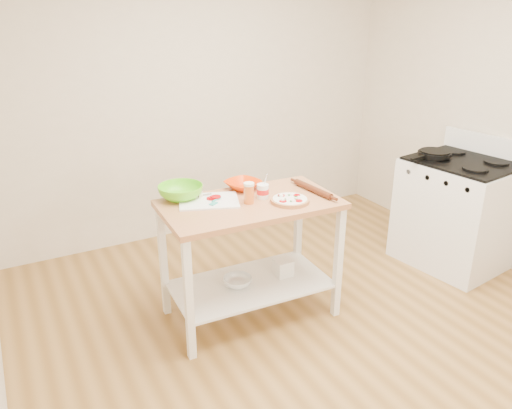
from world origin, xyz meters
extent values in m
cube|color=olive|center=(0.00, 0.00, -0.01)|extent=(4.00, 4.50, 0.02)
cube|color=beige|center=(0.00, 2.26, 1.35)|extent=(4.00, 0.02, 2.70)
cube|color=#B5764A|center=(-0.32, 0.63, 0.88)|extent=(1.24, 0.72, 0.04)
cube|color=white|center=(-0.32, 0.63, 0.25)|extent=(1.16, 0.65, 0.02)
cube|color=white|center=(-0.90, 0.37, 0.43)|extent=(0.05, 0.05, 0.86)
cube|color=white|center=(-0.87, 0.94, 0.43)|extent=(0.05, 0.05, 0.86)
cube|color=white|center=(0.22, 0.31, 0.43)|extent=(0.05, 0.05, 0.86)
cube|color=white|center=(0.25, 0.88, 0.43)|extent=(0.05, 0.05, 0.86)
cube|color=silver|center=(1.63, 0.50, 0.46)|extent=(0.82, 0.92, 0.92)
cube|color=black|center=(1.63, 0.50, 0.93)|extent=(0.77, 0.88, 0.02)
cube|color=silver|center=(1.97, 0.55, 1.02)|extent=(0.14, 0.83, 0.18)
cylinder|color=black|center=(1.49, 0.69, 0.98)|extent=(0.28, 0.28, 0.03)
cube|color=black|center=(1.27, 0.67, 0.98)|extent=(0.17, 0.04, 0.02)
cylinder|color=tan|center=(-0.09, 0.49, 0.91)|extent=(0.27, 0.27, 0.02)
cylinder|color=tan|center=(-0.09, 0.49, 0.92)|extent=(0.27, 0.27, 0.01)
cylinder|color=white|center=(-0.09, 0.49, 0.92)|extent=(0.24, 0.24, 0.01)
cylinder|color=#AC0005|center=(-0.02, 0.52, 0.93)|extent=(0.05, 0.05, 0.01)
cylinder|color=#AC0005|center=(-0.11, 0.56, 0.93)|extent=(0.05, 0.05, 0.01)
cylinder|color=#AC0005|center=(-0.16, 0.47, 0.93)|extent=(0.05, 0.05, 0.01)
cylinder|color=#AC0005|center=(-0.06, 0.42, 0.93)|extent=(0.05, 0.05, 0.01)
sphere|color=white|center=(-0.04, 0.54, 0.93)|extent=(0.03, 0.03, 0.03)
sphere|color=white|center=(-0.12, 0.55, 0.93)|extent=(0.03, 0.03, 0.03)
sphere|color=white|center=(-0.15, 0.48, 0.93)|extent=(0.03, 0.03, 0.03)
sphere|color=white|center=(-0.10, 0.43, 0.93)|extent=(0.03, 0.03, 0.03)
sphere|color=white|center=(-0.03, 0.46, 0.93)|extent=(0.03, 0.03, 0.03)
plane|color=#134F15|center=(-0.04, 0.50, 0.93)|extent=(0.02, 0.02, 0.00)
plane|color=#134F15|center=(-0.06, 0.54, 0.93)|extent=(0.03, 0.03, 0.00)
plane|color=#134F15|center=(-0.13, 0.56, 0.93)|extent=(0.03, 0.03, 0.00)
plane|color=#134F15|center=(-0.13, 0.49, 0.93)|extent=(0.02, 0.02, 0.00)
plane|color=#134F15|center=(-0.11, 0.44, 0.93)|extent=(0.03, 0.03, 0.00)
plane|color=#134F15|center=(-0.06, 0.46, 0.93)|extent=(0.03, 0.03, 0.00)
cube|color=white|center=(-0.57, 0.76, 0.91)|extent=(0.48, 0.42, 0.01)
cube|color=#F4EACC|center=(-0.66, 0.87, 0.92)|extent=(0.03, 0.03, 0.02)
cube|color=#F4EACC|center=(-0.63, 0.86, 0.92)|extent=(0.03, 0.03, 0.02)
cube|color=#F4EACC|center=(-0.60, 0.84, 0.92)|extent=(0.03, 0.03, 0.02)
cube|color=#F4EACC|center=(-0.65, 0.90, 0.92)|extent=(0.03, 0.03, 0.02)
cube|color=#F4EACC|center=(-0.62, 0.89, 0.92)|extent=(0.03, 0.03, 0.02)
cube|color=#F4EACC|center=(-0.58, 0.88, 0.92)|extent=(0.03, 0.03, 0.02)
cylinder|color=#AC0005|center=(-0.55, 0.77, 0.92)|extent=(0.07, 0.07, 0.01)
cylinder|color=#AC0005|center=(-0.53, 0.77, 0.92)|extent=(0.07, 0.07, 0.01)
cylinder|color=#AC0005|center=(-0.52, 0.76, 0.93)|extent=(0.07, 0.07, 0.01)
cube|color=teal|center=(-0.57, 0.68, 0.92)|extent=(0.07, 0.06, 0.01)
cylinder|color=teal|center=(-0.53, 0.74, 0.92)|extent=(0.09, 0.06, 0.01)
cube|color=silver|center=(-0.60, 0.86, 0.91)|extent=(0.18, 0.03, 0.00)
cube|color=black|center=(-0.73, 0.86, 0.92)|extent=(0.10, 0.03, 0.01)
imported|color=#E23804|center=(-0.25, 0.88, 0.93)|extent=(0.31, 0.31, 0.06)
imported|color=#5CCA1A|center=(-0.72, 0.91, 0.95)|extent=(0.38, 0.38, 0.10)
cylinder|color=orange|center=(-0.34, 0.61, 0.96)|extent=(0.07, 0.07, 0.13)
cylinder|color=white|center=(-0.34, 0.61, 1.04)|extent=(0.07, 0.07, 0.02)
cylinder|color=white|center=(-0.21, 0.65, 0.95)|extent=(0.08, 0.08, 0.10)
cylinder|color=red|center=(-0.21, 0.65, 0.95)|extent=(0.08, 0.08, 0.04)
cylinder|color=silver|center=(-0.19, 0.65, 1.03)|extent=(0.01, 0.05, 0.10)
cylinder|color=#522512|center=(0.16, 0.57, 0.92)|extent=(0.08, 0.39, 0.04)
imported|color=silver|center=(-0.42, 0.64, 0.29)|extent=(0.27, 0.27, 0.07)
cube|color=white|center=(-0.05, 0.62, 0.32)|extent=(0.13, 0.13, 0.12)
camera|label=1|loc=(-1.80, -2.18, 2.16)|focal=35.00mm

